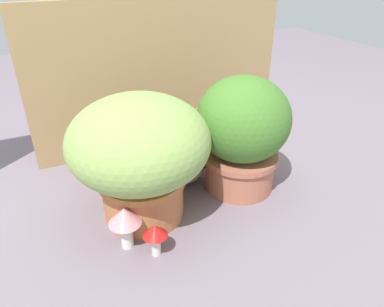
# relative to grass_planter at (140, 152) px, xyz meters

# --- Properties ---
(ground_plane) EXTENTS (6.00, 6.00, 0.00)m
(ground_plane) POSITION_rel_grass_planter_xyz_m (0.17, -0.02, -0.27)
(ground_plane) COLOR slate
(cardboard_backdrop) EXTENTS (1.24, 0.03, 0.70)m
(cardboard_backdrop) POSITION_rel_grass_planter_xyz_m (0.28, 0.52, 0.08)
(cardboard_backdrop) COLOR tan
(cardboard_backdrop) RESTS_ON ground
(grass_planter) EXTENTS (0.49, 0.49, 0.47)m
(grass_planter) POSITION_rel_grass_planter_xyz_m (0.00, 0.00, 0.00)
(grass_planter) COLOR #B3693E
(grass_planter) RESTS_ON ground
(leafy_planter) EXTENTS (0.37, 0.37, 0.47)m
(leafy_planter) POSITION_rel_grass_planter_xyz_m (0.42, 0.01, -0.02)
(leafy_planter) COLOR #B0644B
(leafy_planter) RESTS_ON ground
(cat) EXTENTS (0.31, 0.33, 0.32)m
(cat) POSITION_rel_grass_planter_xyz_m (0.26, 0.17, -0.15)
(cat) COLOR tan
(cat) RESTS_ON ground
(mushroom_ornament_red) EXTENTS (0.08, 0.08, 0.12)m
(mushroom_ornament_red) POSITION_rel_grass_planter_xyz_m (-0.03, -0.21, -0.18)
(mushroom_ornament_red) COLOR silver
(mushroom_ornament_red) RESTS_ON ground
(mushroom_ornament_pink) EXTENTS (0.11, 0.11, 0.16)m
(mushroom_ornament_pink) POSITION_rel_grass_planter_xyz_m (-0.11, -0.14, -0.16)
(mushroom_ornament_pink) COLOR silver
(mushroom_ornament_pink) RESTS_ON ground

